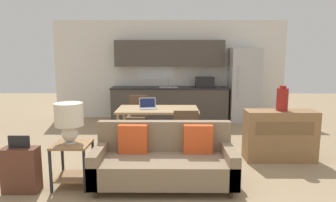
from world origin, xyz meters
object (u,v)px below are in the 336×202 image
suitcase (21,169)px  side_table (73,157)px  couch (164,161)px  dining_chair_far_left (137,113)px  dining_chair_near_right (185,132)px  laptop (148,106)px  credenza (280,135)px  table_lamp (69,118)px  vase (282,99)px  dining_table (158,112)px  refrigerator (244,85)px

suitcase → side_table: bearing=17.3°
couch → dining_chair_far_left: size_ratio=2.15×
couch → dining_chair_near_right: size_ratio=2.15×
side_table → dining_chair_far_left: bearing=77.3°
laptop → credenza: bearing=-29.2°
table_lamp → vase: 3.35m
dining_table → refrigerator: bearing=46.5°
table_lamp → dining_chair_near_right: size_ratio=0.62×
vase → credenza: bearing=-170.1°
side_table → suitcase: size_ratio=0.79×
refrigerator → dining_chair_near_right: size_ratio=2.21×
table_lamp → credenza: table_lamp is taller
credenza → dining_chair_near_right: (-1.59, -0.04, 0.06)m
couch → dining_chair_near_right: (0.34, 0.93, 0.16)m
dining_chair_far_left → vase: bearing=-26.1°
refrigerator → suitcase: (-3.90, -4.33, -0.67)m
couch → vase: 2.28m
dining_chair_near_right → laptop: bearing=-50.7°
side_table → table_lamp: (-0.03, 0.02, 0.53)m
dining_chair_near_right → credenza: bearing=-178.9°
refrigerator → credenza: refrigerator is taller
vase → dining_chair_far_left: bearing=148.6°
vase → dining_chair_near_right: bearing=-178.5°
dining_table → suitcase: size_ratio=2.06×
dining_chair_far_left → dining_chair_near_right: 1.89m
vase → side_table: bearing=-161.8°
couch → dining_table: bearing=95.1°
table_lamp → dining_chair_far_left: table_lamp is taller
side_table → dining_chair_far_left: dining_chair_far_left is taller
table_lamp → couch: bearing=2.1°
dining_table → suitcase: suitcase is taller
dining_chair_near_right → laptop: 1.12m
dining_table → table_lamp: table_lamp is taller
side_table → vase: size_ratio=1.43×
table_lamp → dining_table: bearing=58.4°
refrigerator → table_lamp: bearing=-128.8°
side_table → credenza: bearing=18.2°
dining_table → credenza: size_ratio=1.33×
laptop → dining_chair_far_left: bearing=100.4°
side_table → dining_chair_near_right: dining_chair_near_right is taller
couch → dining_chair_far_left: dining_chair_far_left is taller
side_table → laptop: (0.88, 1.83, 0.39)m
couch → credenza: bearing=26.8°
couch → table_lamp: bearing=-177.9°
credenza → dining_chair_far_left: (-2.57, 1.57, 0.06)m
side_table → credenza: (3.15, 1.04, 0.03)m
dining_chair_far_left → laptop: (0.29, -0.79, 0.30)m
dining_chair_near_right → table_lamp: bearing=31.1°
side_table → dining_table: bearing=59.3°
side_table → suitcase: (-0.61, -0.19, -0.10)m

